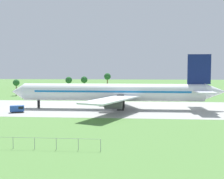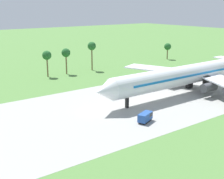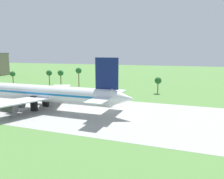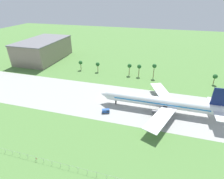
# 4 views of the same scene
# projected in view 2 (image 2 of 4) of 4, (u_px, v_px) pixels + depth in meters

# --- Properties ---
(ground_plane) EXTENTS (600.00, 600.00, 0.00)m
(ground_plane) POSITION_uv_depth(u_px,v_px,m) (91.00, 113.00, 82.79)
(ground_plane) COLOR #517F3D
(taxiway_strip) EXTENTS (320.00, 44.00, 0.02)m
(taxiway_strip) POSITION_uv_depth(u_px,v_px,m) (91.00, 113.00, 82.79)
(taxiway_strip) COLOR #9E9E99
(taxiway_strip) RESTS_ON ground_plane
(jet_airliner) EXTENTS (77.73, 57.18, 19.66)m
(jet_airliner) POSITION_uv_depth(u_px,v_px,m) (195.00, 73.00, 102.06)
(jet_airliner) COLOR white
(jet_airliner) RESTS_ON ground_plane
(baggage_tug) EXTENTS (4.92, 3.50, 2.32)m
(baggage_tug) POSITION_uv_depth(u_px,v_px,m) (145.00, 117.00, 76.00)
(baggage_tug) COLOR black
(baggage_tug) RESTS_ON ground_plane
(palm_tree_row) EXTENTS (118.55, 3.60, 12.40)m
(palm_tree_row) POSITION_uv_depth(u_px,v_px,m) (55.00, 56.00, 124.29)
(palm_tree_row) COLOR brown
(palm_tree_row) RESTS_ON ground_plane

